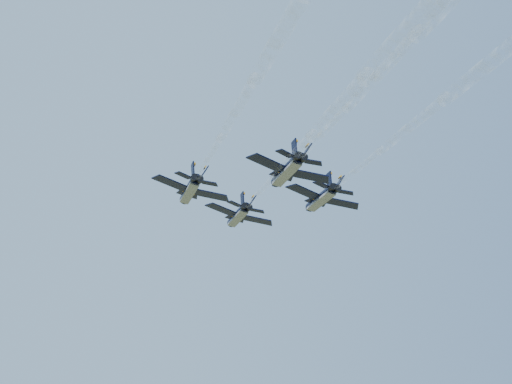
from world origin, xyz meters
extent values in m
cylinder|color=black|center=(-3.86, 16.53, 106.18)|extent=(1.87, 11.56, 1.80)
cone|color=black|center=(-3.81, 23.44, 106.18)|extent=(1.81, 2.28, 1.80)
ellipsoid|color=black|center=(-3.72, 19.49, 106.64)|extent=(1.01, 2.10, 0.90)
cube|color=gray|center=(-3.99, 16.53, 105.63)|extent=(1.43, 10.37, 0.70)
cube|color=black|center=(-6.75, 15.85, 106.81)|extent=(5.55, 4.15, 1.37)
cube|color=orange|center=(-6.72, 17.33, 106.89)|extent=(4.67, 1.75, 1.37)
cube|color=black|center=(-1.01, 15.81, 105.38)|extent=(5.57, 4.20, 1.37)
cube|color=orange|center=(-0.98, 17.29, 105.46)|extent=(4.65, 1.80, 1.37)
cube|color=black|center=(-5.66, 11.02, 106.62)|extent=(2.58, 2.12, 0.67)
cube|color=black|center=(-2.11, 11.00, 105.73)|extent=(2.59, 2.14, 0.67)
cube|color=black|center=(-4.31, 11.63, 107.54)|extent=(0.31, 1.92, 2.27)
cube|color=black|center=(-2.87, 11.62, 107.18)|extent=(1.33, 1.92, 1.99)
cylinder|color=black|center=(-4.29, 10.41, 106.19)|extent=(1.17, 1.05, 1.16)
cylinder|color=black|center=(-3.53, 10.40, 106.00)|extent=(1.17, 1.05, 1.16)
cylinder|color=black|center=(-13.95, 2.68, 106.18)|extent=(1.87, 11.56, 1.80)
cone|color=black|center=(-13.91, 9.59, 106.18)|extent=(1.81, 2.28, 1.80)
ellipsoid|color=black|center=(-13.82, 5.64, 106.64)|extent=(1.01, 2.10, 0.90)
cube|color=gray|center=(-14.09, 2.68, 105.63)|extent=(1.43, 10.37, 0.70)
cube|color=black|center=(-16.85, 2.00, 106.81)|extent=(5.55, 4.15, 1.37)
cube|color=orange|center=(-16.82, 3.48, 106.89)|extent=(4.67, 1.75, 1.37)
cube|color=black|center=(-11.10, 1.96, 105.38)|extent=(5.57, 4.20, 1.37)
cube|color=orange|center=(-11.07, 3.44, 105.46)|extent=(4.65, 1.80, 1.37)
cube|color=black|center=(-15.76, -2.83, 106.62)|extent=(2.58, 2.12, 0.67)
cube|color=black|center=(-12.21, -2.85, 105.73)|extent=(2.59, 2.14, 0.67)
cube|color=black|center=(-14.40, -2.22, 107.54)|extent=(0.31, 1.92, 2.27)
cube|color=black|center=(-12.97, -2.23, 107.18)|extent=(1.33, 1.92, 1.99)
cylinder|color=black|center=(-14.39, -3.44, 106.19)|extent=(1.17, 1.05, 1.16)
cylinder|color=black|center=(-13.63, -3.45, 106.00)|extent=(1.17, 1.05, 1.16)
cylinder|color=black|center=(5.79, 2.76, 106.18)|extent=(1.87, 11.56, 1.80)
cone|color=black|center=(5.84, 9.67, 106.18)|extent=(1.81, 2.28, 1.80)
ellipsoid|color=black|center=(5.93, 5.72, 106.64)|extent=(1.01, 2.10, 0.90)
cube|color=gray|center=(5.66, 2.76, 105.63)|extent=(1.43, 10.37, 0.70)
cube|color=black|center=(2.90, 2.08, 106.81)|extent=(5.55, 4.15, 1.37)
cube|color=orange|center=(2.93, 3.56, 106.89)|extent=(4.67, 1.75, 1.37)
cube|color=black|center=(8.64, 2.05, 105.38)|extent=(5.57, 4.20, 1.37)
cube|color=orange|center=(8.67, 3.53, 105.46)|extent=(4.65, 1.80, 1.37)
cube|color=black|center=(3.99, -2.74, 106.62)|extent=(2.58, 2.12, 0.67)
cube|color=black|center=(7.54, -2.76, 105.73)|extent=(2.59, 2.14, 0.67)
cube|color=black|center=(5.34, -2.14, 107.54)|extent=(0.31, 1.92, 2.27)
cube|color=black|center=(6.78, -2.15, 107.18)|extent=(1.33, 1.92, 1.99)
cylinder|color=black|center=(5.36, -3.36, 106.19)|extent=(1.17, 1.05, 1.16)
cylinder|color=black|center=(6.12, -3.36, 106.00)|extent=(1.17, 1.05, 1.16)
cylinder|color=black|center=(-3.09, -9.91, 106.18)|extent=(1.87, 11.56, 1.80)
cone|color=black|center=(-3.04, -3.00, 106.18)|extent=(1.81, 2.28, 1.80)
ellipsoid|color=black|center=(-2.95, -6.95, 106.64)|extent=(1.01, 2.10, 0.90)
cube|color=gray|center=(-3.22, -9.91, 105.63)|extent=(1.43, 10.37, 0.70)
cube|color=black|center=(-5.98, -10.59, 106.81)|extent=(5.55, 4.15, 1.37)
cube|color=orange|center=(-5.95, -9.11, 106.89)|extent=(4.67, 1.75, 1.37)
cube|color=black|center=(-0.24, -10.62, 105.38)|extent=(5.57, 4.20, 1.37)
cube|color=orange|center=(-0.21, -9.14, 105.46)|extent=(4.65, 1.80, 1.37)
cube|color=black|center=(-4.89, -15.41, 106.62)|extent=(2.58, 2.12, 0.67)
cube|color=black|center=(-1.34, -15.44, 105.73)|extent=(2.59, 2.14, 0.67)
cube|color=black|center=(-3.54, -14.81, 107.54)|extent=(0.31, 1.92, 2.27)
cube|color=black|center=(-2.10, -14.82, 107.18)|extent=(1.33, 1.92, 1.99)
cylinder|color=black|center=(-3.52, -16.03, 106.19)|extent=(1.17, 1.05, 1.16)
cylinder|color=black|center=(-2.76, -16.04, 106.00)|extent=(1.17, 1.05, 1.16)
cylinder|color=white|center=(-3.95, 1.62, 106.18)|extent=(1.06, 18.09, 0.95)
cylinder|color=white|center=(-4.05, -15.44, 106.18)|extent=(1.42, 18.09, 1.31)
cylinder|color=white|center=(-4.16, -32.50, 106.18)|extent=(1.84, 18.10, 1.73)
cylinder|color=white|center=(-4.26, -49.56, 106.18)|extent=(2.33, 18.10, 2.22)
cylinder|color=white|center=(-14.04, -12.23, 106.18)|extent=(1.06, 18.09, 0.95)
cylinder|color=white|center=(-14.15, -29.29, 106.18)|extent=(1.42, 18.09, 1.31)
cylinder|color=white|center=(-14.25, -46.35, 106.18)|extent=(1.84, 18.10, 1.73)
cylinder|color=white|center=(5.70, -12.14, 106.18)|extent=(1.06, 18.09, 0.95)
cylinder|color=white|center=(5.60, -29.20, 106.18)|extent=(1.42, 18.09, 1.31)
cylinder|color=white|center=(5.49, -46.27, 106.18)|extent=(1.84, 18.10, 1.73)
cylinder|color=white|center=(-3.18, -24.82, 106.18)|extent=(1.06, 18.09, 0.95)
cylinder|color=white|center=(-3.28, -41.88, 106.18)|extent=(1.42, 18.09, 1.31)
camera|label=1|loc=(-30.22, -104.58, 76.76)|focal=55.00mm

